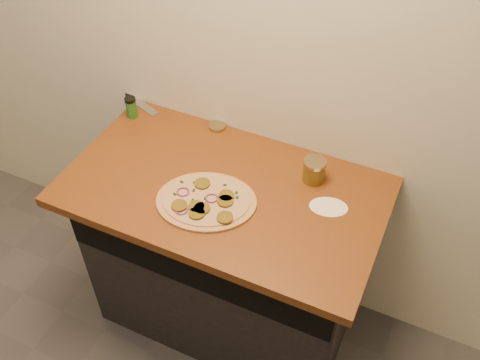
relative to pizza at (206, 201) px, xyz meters
The scene contains 8 objects.
cabinet 0.50m from the pizza, 81.07° to the left, with size 1.10×0.60×0.86m, color black.
countertop 0.11m from the pizza, 78.56° to the left, with size 1.20×0.70×0.04m, color brown.
pizza is the anchor object (origin of this frame).
chefs_knife 0.73m from the pizza, 144.16° to the left, with size 0.27×0.13×0.02m.
mason_jar_lid 0.43m from the pizza, 111.29° to the left, with size 0.07×0.07×0.02m, color tan.
salsa_jar 0.42m from the pizza, 41.98° to the left, with size 0.09×0.09×0.09m.
spice_shaker 0.62m from the pizza, 148.41° to the left, with size 0.05×0.05×0.09m.
flour_spill 0.44m from the pizza, 22.33° to the left, with size 0.14×0.14×0.00m, color white.
Camera 1 is at (0.65, 0.17, 2.31)m, focal length 40.00 mm.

